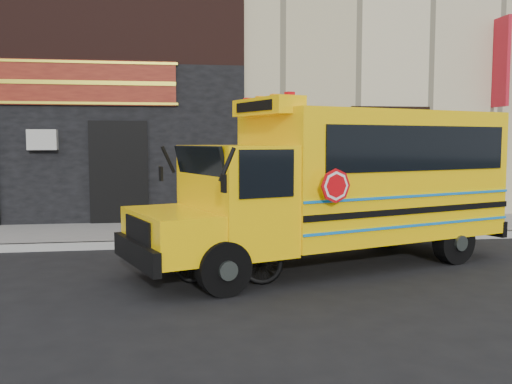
{
  "coord_description": "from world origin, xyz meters",
  "views": [
    {
      "loc": [
        -1.98,
        -9.33,
        2.22
      ],
      "look_at": [
        -0.25,
        1.85,
        1.2
      ],
      "focal_mm": 40.0,
      "sensor_mm": 36.0,
      "label": 1
    }
  ],
  "objects_px": {
    "school_bus": "(344,181)",
    "bicycle": "(227,251)",
    "cyclist": "(231,224)",
    "sign_pole": "(372,171)"
  },
  "relations": [
    {
      "from": "cyclist",
      "to": "bicycle",
      "type": "bearing_deg",
      "value": 157.66
    },
    {
      "from": "school_bus",
      "to": "cyclist",
      "type": "relative_size",
      "value": 3.89
    },
    {
      "from": "bicycle",
      "to": "school_bus",
      "type": "bearing_deg",
      "value": -49.4
    },
    {
      "from": "bicycle",
      "to": "cyclist",
      "type": "bearing_deg",
      "value": -27.79
    },
    {
      "from": "sign_pole",
      "to": "bicycle",
      "type": "distance_m",
      "value": 5.52
    },
    {
      "from": "school_bus",
      "to": "sign_pole",
      "type": "distance_m",
      "value": 3.14
    },
    {
      "from": "bicycle",
      "to": "cyclist",
      "type": "height_order",
      "value": "cyclist"
    },
    {
      "from": "school_bus",
      "to": "sign_pole",
      "type": "xyz_separation_m",
      "value": [
        1.53,
        2.74,
        0.02
      ]
    },
    {
      "from": "school_bus",
      "to": "bicycle",
      "type": "bearing_deg",
      "value": -152.49
    },
    {
      "from": "sign_pole",
      "to": "bicycle",
      "type": "height_order",
      "value": "sign_pole"
    }
  ]
}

